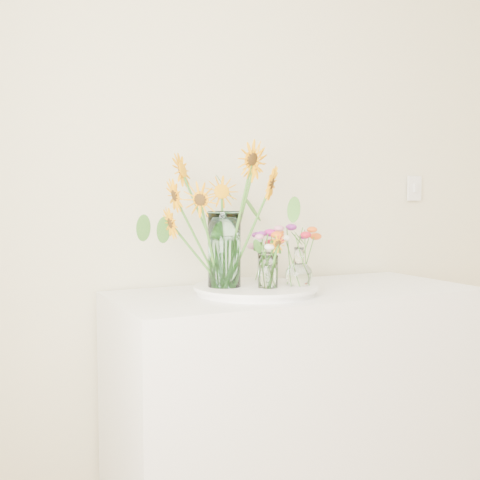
{
  "coord_description": "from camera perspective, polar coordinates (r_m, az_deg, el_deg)",
  "views": [
    {
      "loc": [
        -1.56,
        -0.03,
        1.25
      ],
      "look_at": [
        -0.61,
        1.93,
        1.1
      ],
      "focal_mm": 45.0,
      "sensor_mm": 36.0,
      "label": 1
    }
  ],
  "objects": [
    {
      "name": "tray",
      "position": [
        2.22,
        1.53,
        -4.8
      ],
      "size": [
        0.44,
        0.44,
        0.02
      ],
      "primitive_type": "cylinder",
      "color": "white",
      "rests_on": "counter"
    },
    {
      "name": "sunflower_bouquet",
      "position": [
        2.17,
        -1.51,
        2.43
      ],
      "size": [
        1.01,
        1.01,
        0.54
      ],
      "primitive_type": null,
      "rotation": [
        0.0,
        0.0,
        0.34
      ],
      "color": "#FFA405",
      "rests_on": "tray"
    },
    {
      "name": "wildflower_posy_a",
      "position": [
        2.16,
        2.68,
        -1.87
      ],
      "size": [
        0.17,
        0.17,
        0.21
      ],
      "primitive_type": null,
      "color": "#F25D15",
      "rests_on": "tray"
    },
    {
      "name": "counter",
      "position": [
        2.43,
        5.3,
        -15.28
      ],
      "size": [
        1.4,
        0.6,
        0.9
      ],
      "primitive_type": "cube",
      "color": "white",
      "rests_on": "ground_plane"
    },
    {
      "name": "small_vase_a",
      "position": [
        2.16,
        2.67,
        -3.06
      ],
      "size": [
        0.09,
        0.09,
        0.12
      ],
      "primitive_type": "cylinder",
      "rotation": [
        0.0,
        0.0,
        -0.25
      ],
      "color": "white",
      "rests_on": "tray"
    },
    {
      "name": "wildflower_posy_c",
      "position": [
        2.34,
        2.51,
        -1.47
      ],
      "size": [
        0.2,
        0.2,
        0.21
      ],
      "primitive_type": null,
      "color": "#F25D15",
      "rests_on": "tray"
    },
    {
      "name": "wildflower_posy_b",
      "position": [
        2.23,
        5.62,
        -1.4
      ],
      "size": [
        0.21,
        0.21,
        0.24
      ],
      "primitive_type": null,
      "color": "#F25D15",
      "rests_on": "tray"
    },
    {
      "name": "small_vase_b",
      "position": [
        2.24,
        5.61,
        -2.55
      ],
      "size": [
        0.13,
        0.13,
        0.15
      ],
      "primitive_type": null,
      "rotation": [
        0.0,
        0.0,
        -0.41
      ],
      "color": "white",
      "rests_on": "tray"
    },
    {
      "name": "mason_jar",
      "position": [
        2.18,
        -1.5,
        -0.92
      ],
      "size": [
        0.15,
        0.15,
        0.28
      ],
      "primitive_type": "cylinder",
      "rotation": [
        0.0,
        0.0,
        0.34
      ],
      "color": "#B1EAE2",
      "rests_on": "tray"
    },
    {
      "name": "small_vase_c",
      "position": [
        2.35,
        2.51,
        -2.57
      ],
      "size": [
        0.09,
        0.09,
        0.12
      ],
      "primitive_type": "cylinder",
      "rotation": [
        0.0,
        0.0,
        -0.4
      ],
      "color": "white",
      "rests_on": "tray"
    }
  ]
}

